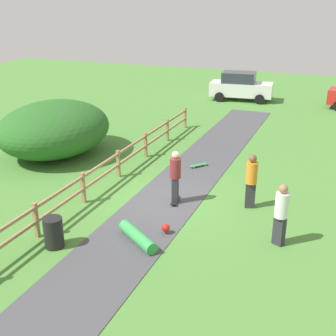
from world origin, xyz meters
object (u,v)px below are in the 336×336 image
at_px(skater_fallen, 140,236).
at_px(skateboard_loose, 199,165).
at_px(bush_large, 54,129).
at_px(parked_car_white, 241,86).
at_px(bystander_white, 281,212).
at_px(trash_bin, 53,233).
at_px(skater_riding, 175,174).
at_px(bystander_orange, 251,178).

height_order(skater_fallen, skateboard_loose, skater_fallen).
bearing_deg(bush_large, parked_car_white, 70.45).
bearing_deg(parked_car_white, bystander_white, -73.35).
bearing_deg(parked_car_white, trash_bin, -90.99).
height_order(trash_bin, skater_riding, skater_riding).
height_order(bush_large, skater_riding, bush_large).
xyz_separation_m(bystander_white, parked_car_white, (-5.55, 18.56, -0.09)).
bearing_deg(bystander_orange, skater_riding, -166.22).
relative_size(bystander_white, bystander_orange, 0.99).
xyz_separation_m(bush_large, skater_fallen, (6.88, -5.65, -1.00)).
distance_m(trash_bin, bystander_orange, 6.57).
height_order(skater_fallen, bystander_white, bystander_white).
relative_size(skater_riding, parked_car_white, 0.43).
xyz_separation_m(skater_fallen, bystander_white, (3.75, 1.40, 0.84)).
relative_size(trash_bin, bystander_orange, 0.48).
bearing_deg(bystander_orange, skateboard_loose, 133.26).
bearing_deg(parked_car_white, bystander_orange, -75.49).
distance_m(bystander_orange, parked_car_white, 17.01).
distance_m(skater_fallen, bystander_white, 4.09).
height_order(skater_riding, bystander_white, skater_riding).
bearing_deg(bystander_white, bystander_orange, 121.64).
height_order(bush_large, trash_bin, bush_large).
bearing_deg(skateboard_loose, parked_car_white, 96.14).
relative_size(skater_fallen, bystander_orange, 0.84).
height_order(bystander_orange, parked_car_white, parked_car_white).
height_order(skater_fallen, bystander_orange, bystander_orange).
xyz_separation_m(trash_bin, skater_riding, (2.15, 4.02, 0.61)).
relative_size(skater_riding, skateboard_loose, 2.47).
distance_m(bush_large, skateboard_loose, 6.68).
relative_size(skater_fallen, skateboard_loose, 2.10).
height_order(bush_large, bystander_orange, bush_large).
relative_size(bush_large, bystander_white, 2.96).
xyz_separation_m(bush_large, bystander_white, (10.63, -4.25, -0.16)).
distance_m(skateboard_loose, parked_car_white, 13.58).
bearing_deg(parked_car_white, skater_riding, -84.04).
bearing_deg(bush_large, bystander_white, -21.79).
bearing_deg(bystander_white, parked_car_white, 106.65).
distance_m(skater_fallen, parked_car_white, 20.06).
relative_size(bush_large, parked_car_white, 1.28).
bearing_deg(skateboard_loose, bystander_white, -51.09).
distance_m(skater_riding, bystander_orange, 2.55).
height_order(bush_large, parked_car_white, bush_large).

